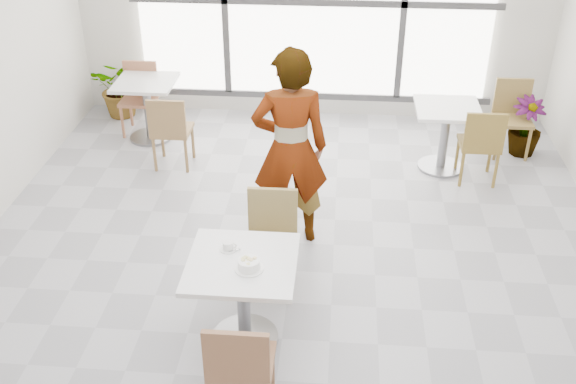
# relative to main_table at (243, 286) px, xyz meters

# --- Properties ---
(floor) EXTENTS (7.00, 7.00, 0.00)m
(floor) POSITION_rel_main_table_xyz_m (0.29, 0.90, -0.52)
(floor) COLOR #9E9EA5
(floor) RESTS_ON ground
(wall_back) EXTENTS (6.00, 0.00, 6.00)m
(wall_back) POSITION_rel_main_table_xyz_m (0.29, 4.40, 0.98)
(wall_back) COLOR silver
(wall_back) RESTS_ON ground
(window) EXTENTS (4.60, 0.07, 2.52)m
(window) POSITION_rel_main_table_xyz_m (0.29, 4.33, 0.98)
(window) COLOR white
(window) RESTS_ON ground
(main_table) EXTENTS (0.80, 0.80, 0.75)m
(main_table) POSITION_rel_main_table_xyz_m (0.00, 0.00, 0.00)
(main_table) COLOR white
(main_table) RESTS_ON ground
(chair_near) EXTENTS (0.42, 0.42, 0.87)m
(chair_near) POSITION_rel_main_table_xyz_m (0.09, -0.77, -0.02)
(chair_near) COLOR brown
(chair_near) RESTS_ON ground
(chair_far) EXTENTS (0.42, 0.42, 0.87)m
(chair_far) POSITION_rel_main_table_xyz_m (0.14, 0.75, -0.02)
(chair_far) COLOR olive
(chair_far) RESTS_ON ground
(oatmeal_bowl) EXTENTS (0.21, 0.21, 0.10)m
(oatmeal_bowl) POSITION_rel_main_table_xyz_m (0.07, -0.09, 0.27)
(oatmeal_bowl) COLOR white
(oatmeal_bowl) RESTS_ON main_table
(coffee_cup) EXTENTS (0.16, 0.13, 0.07)m
(coffee_cup) POSITION_rel_main_table_xyz_m (-0.12, 0.14, 0.26)
(coffee_cup) COLOR white
(coffee_cup) RESTS_ON main_table
(person) EXTENTS (0.75, 0.56, 1.89)m
(person) POSITION_rel_main_table_xyz_m (0.23, 1.44, 0.42)
(person) COLOR black
(person) RESTS_ON ground
(bg_table_left) EXTENTS (0.70, 0.70, 0.75)m
(bg_table_left) POSITION_rel_main_table_xyz_m (-1.66, 3.45, -0.04)
(bg_table_left) COLOR silver
(bg_table_left) RESTS_ON ground
(bg_table_right) EXTENTS (0.70, 0.70, 0.75)m
(bg_table_right) POSITION_rel_main_table_xyz_m (1.84, 2.97, -0.04)
(bg_table_right) COLOR white
(bg_table_right) RESTS_ON ground
(bg_chair_left_near) EXTENTS (0.42, 0.42, 0.87)m
(bg_chair_left_near) POSITION_rel_main_table_xyz_m (-1.21, 2.72, -0.02)
(bg_chair_left_near) COLOR olive
(bg_chair_left_near) RESTS_ON ground
(bg_chair_left_far) EXTENTS (0.42, 0.42, 0.87)m
(bg_chair_left_far) POSITION_rel_main_table_xyz_m (-1.82, 3.69, -0.02)
(bg_chair_left_far) COLOR #A36748
(bg_chair_left_far) RESTS_ON ground
(bg_chair_right_near) EXTENTS (0.42, 0.42, 0.87)m
(bg_chair_right_near) POSITION_rel_main_table_xyz_m (2.18, 2.66, -0.02)
(bg_chair_right_near) COLOR olive
(bg_chair_right_near) RESTS_ON ground
(bg_chair_right_far) EXTENTS (0.42, 0.42, 0.87)m
(bg_chair_right_far) POSITION_rel_main_table_xyz_m (2.66, 3.48, -0.02)
(bg_chair_right_far) COLOR olive
(bg_chair_right_far) RESTS_ON ground
(plant_left) EXTENTS (0.82, 0.75, 0.79)m
(plant_left) POSITION_rel_main_table_xyz_m (-2.18, 4.10, -0.13)
(plant_left) COLOR #407B3A
(plant_left) RESTS_ON ground
(plant_right) EXTENTS (0.47, 0.47, 0.70)m
(plant_right) POSITION_rel_main_table_xyz_m (2.83, 3.41, -0.17)
(plant_right) COLOR #457133
(plant_right) RESTS_ON ground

